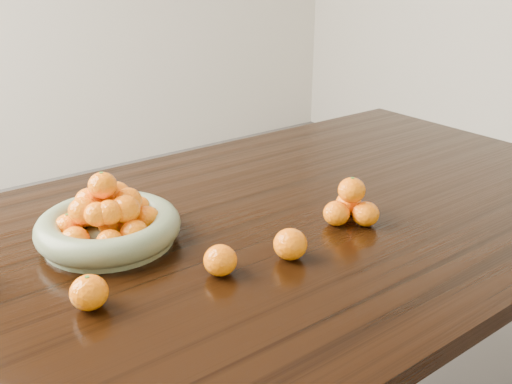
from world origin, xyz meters
TOP-DOWN VIEW (x-y plane):
  - dining_table at (0.00, 0.00)m, footprint 2.00×1.00m
  - fruit_bowl at (-0.24, 0.11)m, footprint 0.28×0.28m
  - orange_pyramid at (0.21, -0.12)m, footprint 0.11×0.12m
  - loose_orange_0 at (-0.36, -0.09)m, footprint 0.06×0.06m
  - loose_orange_1 at (-0.13, -0.13)m, footprint 0.06×0.06m
  - loose_orange_2 at (0.00, -0.16)m, footprint 0.06×0.06m

SIDE VIEW (x-z plane):
  - dining_table at x=0.00m, z-range 0.29..1.04m
  - loose_orange_1 at x=-0.13m, z-range 0.75..0.81m
  - loose_orange_0 at x=-0.36m, z-range 0.75..0.81m
  - loose_orange_2 at x=0.00m, z-range 0.75..0.81m
  - orange_pyramid at x=0.21m, z-range 0.74..0.84m
  - fruit_bowl at x=-0.24m, z-range 0.72..0.86m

